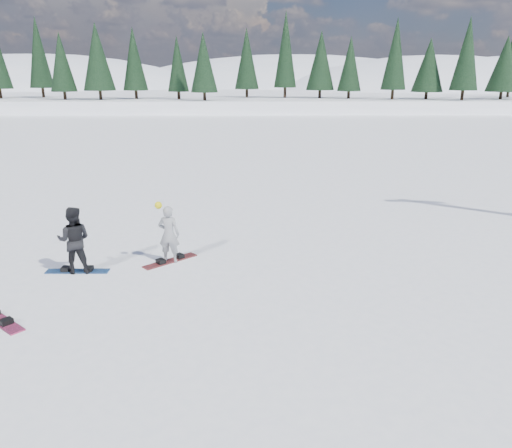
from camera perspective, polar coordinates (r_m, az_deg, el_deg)
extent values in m
plane|color=white|center=(11.92, -14.25, -6.39)|extent=(420.00, 420.00, 0.00)
cube|color=white|center=(65.93, -3.08, 11.94)|extent=(90.00, 14.00, 5.00)
ellipsoid|color=white|center=(195.60, -22.81, 10.20)|extent=(143.00, 110.00, 49.50)
ellipsoid|color=white|center=(212.21, 4.16, 11.59)|extent=(182.00, 140.00, 53.20)
ellipsoid|color=white|center=(171.35, 19.24, 10.23)|extent=(117.00, 90.00, 45.00)
cone|color=black|center=(71.12, -24.22, 15.95)|extent=(3.20, 3.20, 7.50)
cone|color=black|center=(69.52, -20.70, 16.34)|extent=(3.20, 3.20, 7.50)
cone|color=black|center=(68.18, -17.02, 16.68)|extent=(3.20, 3.20, 7.50)
cone|color=black|center=(67.11, -13.19, 16.97)|extent=(3.20, 3.20, 7.50)
cone|color=black|center=(66.32, -9.24, 17.19)|extent=(3.20, 3.20, 7.50)
cone|color=black|center=(65.83, -5.21, 17.33)|extent=(3.20, 3.20, 7.50)
cone|color=black|center=(65.64, -1.13, 17.40)|extent=(3.20, 3.20, 7.50)
cone|color=black|center=(65.75, 2.96, 17.38)|extent=(3.20, 3.20, 7.50)
cone|color=black|center=(66.17, 7.01, 17.28)|extent=(3.20, 3.20, 7.50)
cone|color=black|center=(66.88, 10.98, 17.10)|extent=(3.20, 3.20, 7.50)
cone|color=black|center=(67.88, 14.85, 16.85)|extent=(3.20, 3.20, 7.50)
cone|color=black|center=(69.15, 18.58, 16.54)|extent=(3.20, 3.20, 7.50)
cone|color=black|center=(70.69, 22.14, 16.18)|extent=(3.20, 3.20, 7.50)
cone|color=black|center=(72.47, 25.53, 15.79)|extent=(3.20, 3.20, 7.50)
imported|color=gray|center=(12.69, -9.92, -1.15)|extent=(0.58, 0.42, 1.47)
sphere|color=yellow|center=(12.39, -11.10, 2.12)|extent=(0.18, 0.18, 0.18)
imported|color=black|center=(12.58, -20.08, -1.73)|extent=(0.84, 0.68, 1.62)
cube|color=maroon|center=(12.92, -9.76, -4.18)|extent=(1.29, 1.22, 0.03)
cube|color=navy|center=(12.84, -19.73, -5.10)|extent=(1.50, 0.29, 0.03)
cube|color=#9C224C|center=(11.02, -27.21, -9.74)|extent=(1.32, 1.19, 0.03)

